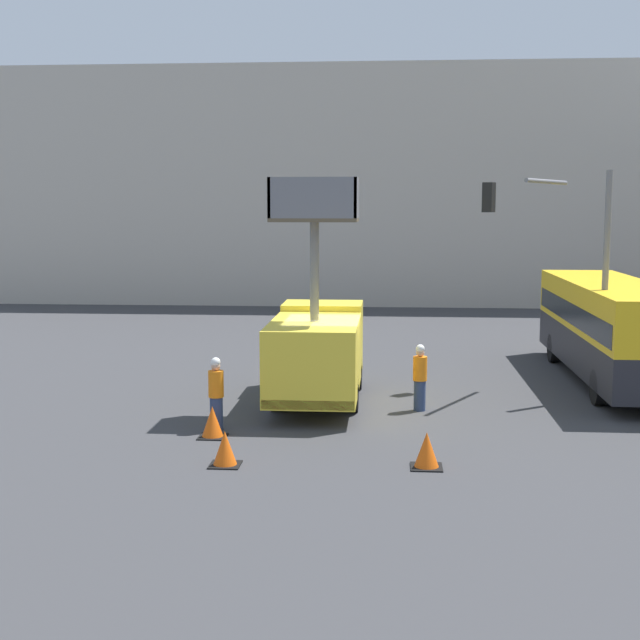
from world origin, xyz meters
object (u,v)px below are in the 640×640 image
(traffic_cone_near_truck, at_px, (212,423))
(utility_truck, at_px, (317,348))
(traffic_light_pole, at_px, (563,244))
(road_worker_near_truck, at_px, (216,394))
(road_worker_directing, at_px, (420,378))
(traffic_cone_far_side, at_px, (225,449))
(traffic_cone_mid_road, at_px, (427,451))
(city_bus, at_px, (612,324))

(traffic_cone_near_truck, bearing_deg, utility_truck, 60.44)
(utility_truck, height_order, traffic_light_pole, traffic_light_pole)
(utility_truck, relative_size, traffic_cone_near_truck, 8.24)
(road_worker_near_truck, xyz_separation_m, road_worker_directing, (5.09, 2.52, -0.00))
(road_worker_directing, relative_size, traffic_cone_far_side, 2.41)
(traffic_cone_mid_road, bearing_deg, road_worker_near_truck, 150.86)
(traffic_cone_near_truck, height_order, traffic_cone_mid_road, traffic_cone_mid_road)
(road_worker_near_truck, bearing_deg, traffic_cone_mid_road, 145.13)
(traffic_cone_mid_road, bearing_deg, road_worker_directing, 89.72)
(traffic_light_pole, height_order, traffic_cone_near_truck, traffic_light_pole)
(utility_truck, height_order, road_worker_directing, utility_truck)
(road_worker_near_truck, distance_m, traffic_cone_far_side, 3.15)
(utility_truck, xyz_separation_m, traffic_cone_near_truck, (-2.21, -3.90, -1.23))
(utility_truck, relative_size, city_bus, 0.56)
(city_bus, height_order, road_worker_near_truck, city_bus)
(road_worker_directing, bearing_deg, road_worker_near_truck, 8.48)
(road_worker_directing, height_order, traffic_cone_far_side, road_worker_directing)
(traffic_cone_mid_road, bearing_deg, utility_truck, 115.10)
(road_worker_near_truck, bearing_deg, road_worker_directing, -159.45)
(traffic_light_pole, distance_m, traffic_cone_near_truck, 11.70)
(traffic_light_pole, xyz_separation_m, road_worker_directing, (-4.20, -2.68, -3.50))
(city_bus, bearing_deg, utility_truck, 106.61)
(traffic_light_pole, bearing_deg, traffic_cone_far_side, -136.14)
(traffic_cone_near_truck, bearing_deg, traffic_cone_mid_road, -22.81)
(utility_truck, bearing_deg, traffic_cone_mid_road, -64.90)
(city_bus, bearing_deg, traffic_cone_near_truck, 118.13)
(traffic_light_pole, distance_m, traffic_cone_far_side, 12.50)
(road_worker_near_truck, distance_m, traffic_cone_mid_road, 5.83)
(traffic_light_pole, xyz_separation_m, road_worker_near_truck, (-9.29, -5.19, -3.50))
(city_bus, height_order, road_worker_directing, city_bus)
(city_bus, bearing_deg, traffic_light_pole, 126.87)
(road_worker_directing, bearing_deg, traffic_cone_far_side, 34.09)
(road_worker_directing, bearing_deg, utility_truck, -31.11)
(city_bus, xyz_separation_m, traffic_cone_mid_road, (-6.16, -9.85, -1.47))
(traffic_cone_near_truck, bearing_deg, city_bus, 34.65)
(utility_truck, distance_m, city_bus, 9.77)
(utility_truck, distance_m, road_worker_near_truck, 3.96)
(city_bus, bearing_deg, traffic_cone_mid_road, 141.45)
(road_worker_near_truck, height_order, traffic_cone_mid_road, road_worker_near_truck)
(traffic_cone_far_side, bearing_deg, road_worker_near_truck, 104.39)
(traffic_cone_near_truck, bearing_deg, road_worker_directing, 32.55)
(road_worker_near_truck, distance_m, road_worker_directing, 5.68)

